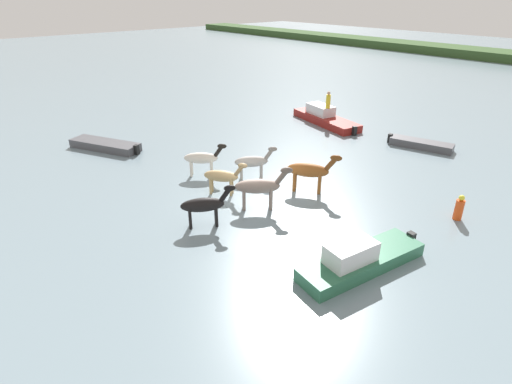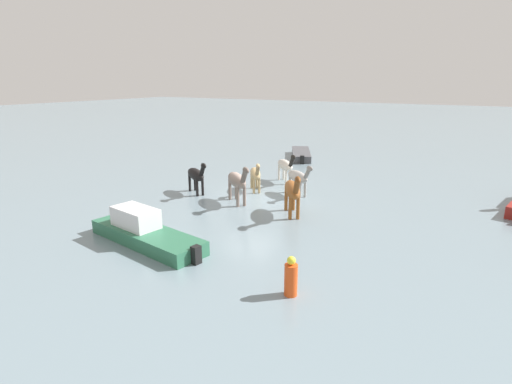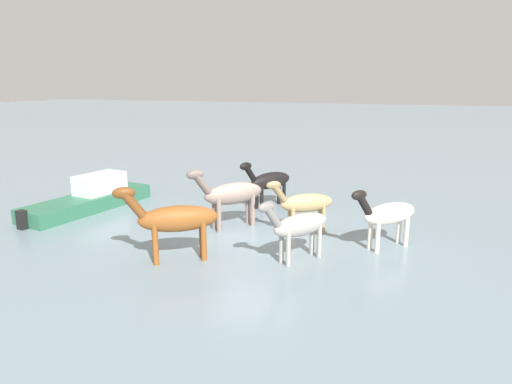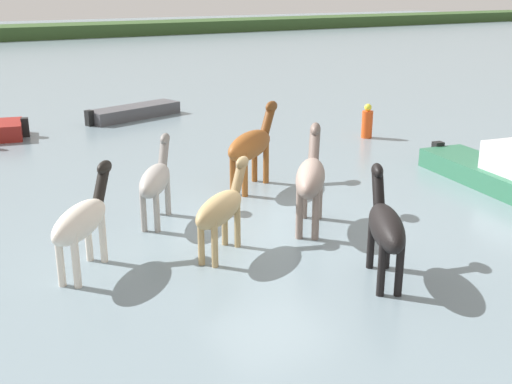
{
  "view_description": "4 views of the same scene",
  "coord_description": "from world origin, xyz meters",
  "px_view_note": "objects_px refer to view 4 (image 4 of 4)",
  "views": [
    {
      "loc": [
        13.02,
        -11.0,
        8.87
      ],
      "look_at": [
        0.82,
        -0.41,
        0.87
      ],
      "focal_mm": 28.81,
      "sensor_mm": 36.0,
      "label": 1
    },
    {
      "loc": [
        15.97,
        9.63,
        5.66
      ],
      "look_at": [
        0.89,
        0.82,
        0.71
      ],
      "focal_mm": 28.06,
      "sensor_mm": 36.0,
      "label": 2
    },
    {
      "loc": [
        -4.61,
        12.34,
        4.47
      ],
      "look_at": [
        0.21,
        -0.77,
        1.09
      ],
      "focal_mm": 31.99,
      "sensor_mm": 36.0,
      "label": 3
    },
    {
      "loc": [
        -6.38,
        -10.45,
        4.87
      ],
      "look_at": [
        -0.11,
        0.41,
        0.74
      ],
      "focal_mm": 44.3,
      "sensor_mm": 36.0,
      "label": 4
    }
  ],
  "objects_px": {
    "horse_lead": "(156,180)",
    "boat_launch_far": "(133,114)",
    "horse_dun_straggler": "(251,145)",
    "horse_dark_mare": "(386,226)",
    "horse_chestnut_trailing": "(311,177)",
    "horse_rear_stallion": "(221,208)",
    "horse_mid_herd": "(82,220)",
    "boat_skiff_near": "(503,177)",
    "buoy_channel_marker": "(367,123)"
  },
  "relations": [
    {
      "from": "horse_chestnut_trailing",
      "to": "buoy_channel_marker",
      "type": "distance_m",
      "value": 8.56
    },
    {
      "from": "horse_dun_straggler",
      "to": "horse_mid_herd",
      "type": "distance_m",
      "value": 5.7
    },
    {
      "from": "horse_mid_herd",
      "to": "horse_chestnut_trailing",
      "type": "bearing_deg",
      "value": -50.74
    },
    {
      "from": "horse_dun_straggler",
      "to": "buoy_channel_marker",
      "type": "relative_size",
      "value": 2.06
    },
    {
      "from": "horse_lead",
      "to": "boat_skiff_near",
      "type": "bearing_deg",
      "value": -69.77
    },
    {
      "from": "horse_mid_herd",
      "to": "buoy_channel_marker",
      "type": "height_order",
      "value": "horse_mid_herd"
    },
    {
      "from": "horse_dun_straggler",
      "to": "horse_rear_stallion",
      "type": "xyz_separation_m",
      "value": [
        -2.53,
        -3.3,
        -0.19
      ]
    },
    {
      "from": "horse_dark_mare",
      "to": "boat_skiff_near",
      "type": "relative_size",
      "value": 0.41
    },
    {
      "from": "horse_dun_straggler",
      "to": "horse_mid_herd",
      "type": "xyz_separation_m",
      "value": [
        -4.98,
        -2.78,
        -0.13
      ]
    },
    {
      "from": "horse_dun_straggler",
      "to": "boat_launch_far",
      "type": "relative_size",
      "value": 0.59
    },
    {
      "from": "horse_chestnut_trailing",
      "to": "horse_lead",
      "type": "relative_size",
      "value": 1.12
    },
    {
      "from": "horse_chestnut_trailing",
      "to": "boat_skiff_near",
      "type": "relative_size",
      "value": 0.43
    },
    {
      "from": "boat_launch_far",
      "to": "buoy_channel_marker",
      "type": "relative_size",
      "value": 3.46
    },
    {
      "from": "horse_chestnut_trailing",
      "to": "horse_dark_mare",
      "type": "xyz_separation_m",
      "value": [
        -0.33,
        -2.7,
        -0.11
      ]
    },
    {
      "from": "horse_rear_stallion",
      "to": "horse_dun_straggler",
      "type": "bearing_deg",
      "value": 15.01
    },
    {
      "from": "horse_chestnut_trailing",
      "to": "boat_launch_far",
      "type": "distance_m",
      "value": 12.83
    },
    {
      "from": "horse_chestnut_trailing",
      "to": "horse_rear_stallion",
      "type": "bearing_deg",
      "value": 137.45
    },
    {
      "from": "horse_chestnut_trailing",
      "to": "boat_skiff_near",
      "type": "distance_m",
      "value": 5.71
    },
    {
      "from": "horse_chestnut_trailing",
      "to": "boat_skiff_near",
      "type": "xyz_separation_m",
      "value": [
        5.65,
        -0.3,
        -0.77
      ]
    },
    {
      "from": "horse_rear_stallion",
      "to": "boat_launch_far",
      "type": "relative_size",
      "value": 0.48
    },
    {
      "from": "horse_rear_stallion",
      "to": "boat_launch_far",
      "type": "distance_m",
      "value": 13.47
    },
    {
      "from": "horse_mid_herd",
      "to": "boat_launch_far",
      "type": "height_order",
      "value": "horse_mid_herd"
    },
    {
      "from": "horse_dark_mare",
      "to": "horse_lead",
      "type": "bearing_deg",
      "value": 57.68
    },
    {
      "from": "horse_lead",
      "to": "horse_rear_stallion",
      "type": "xyz_separation_m",
      "value": [
        0.41,
        -2.24,
        -0.03
      ]
    },
    {
      "from": "horse_chestnut_trailing",
      "to": "horse_dun_straggler",
      "type": "relative_size",
      "value": 0.95
    },
    {
      "from": "horse_chestnut_trailing",
      "to": "horse_rear_stallion",
      "type": "relative_size",
      "value": 1.18
    },
    {
      "from": "boat_skiff_near",
      "to": "horse_chestnut_trailing",
      "type": "bearing_deg",
      "value": -83.99
    },
    {
      "from": "horse_chestnut_trailing",
      "to": "boat_skiff_near",
      "type": "height_order",
      "value": "horse_chestnut_trailing"
    },
    {
      "from": "horse_mid_herd",
      "to": "boat_skiff_near",
      "type": "bearing_deg",
      "value": -51.2
    },
    {
      "from": "horse_dun_straggler",
      "to": "boat_skiff_near",
      "type": "height_order",
      "value": "horse_dun_straggler"
    },
    {
      "from": "horse_chestnut_trailing",
      "to": "horse_dark_mare",
      "type": "height_order",
      "value": "horse_chestnut_trailing"
    },
    {
      "from": "horse_mid_herd",
      "to": "boat_launch_far",
      "type": "relative_size",
      "value": 0.49
    },
    {
      "from": "boat_launch_far",
      "to": "horse_dark_mare",
      "type": "bearing_deg",
      "value": -109.82
    },
    {
      "from": "horse_dun_straggler",
      "to": "horse_rear_stallion",
      "type": "relative_size",
      "value": 1.24
    },
    {
      "from": "horse_lead",
      "to": "boat_launch_far",
      "type": "bearing_deg",
      "value": 18.0
    },
    {
      "from": "horse_rear_stallion",
      "to": "boat_launch_far",
      "type": "bearing_deg",
      "value": 39.91
    },
    {
      "from": "horse_chestnut_trailing",
      "to": "horse_dun_straggler",
      "type": "bearing_deg",
      "value": 33.43
    },
    {
      "from": "horse_dark_mare",
      "to": "buoy_channel_marker",
      "type": "relative_size",
      "value": 1.88
    },
    {
      "from": "horse_dark_mare",
      "to": "boat_skiff_near",
      "type": "xyz_separation_m",
      "value": [
        5.98,
        2.4,
        -0.66
      ]
    },
    {
      "from": "horse_dark_mare",
      "to": "horse_dun_straggler",
      "type": "bearing_deg",
      "value": 24.62
    },
    {
      "from": "horse_dun_straggler",
      "to": "boat_launch_far",
      "type": "xyz_separation_m",
      "value": [
        0.38,
        9.82,
        -0.95
      ]
    },
    {
      "from": "horse_dun_straggler",
      "to": "horse_dark_mare",
      "type": "bearing_deg",
      "value": -130.38
    },
    {
      "from": "horse_rear_stallion",
      "to": "boat_skiff_near",
      "type": "bearing_deg",
      "value": -37.22
    },
    {
      "from": "horse_lead",
      "to": "buoy_channel_marker",
      "type": "distance_m",
      "value": 9.77
    },
    {
      "from": "horse_dun_straggler",
      "to": "horse_lead",
      "type": "bearing_deg",
      "value": 165.58
    },
    {
      "from": "boat_launch_far",
      "to": "horse_rear_stallion",
      "type": "bearing_deg",
      "value": -118.67
    },
    {
      "from": "horse_lead",
      "to": "horse_dun_straggler",
      "type": "distance_m",
      "value": 3.13
    },
    {
      "from": "horse_chestnut_trailing",
      "to": "boat_launch_far",
      "type": "bearing_deg",
      "value": 35.76
    },
    {
      "from": "horse_dun_straggler",
      "to": "horse_mid_herd",
      "type": "relative_size",
      "value": 1.22
    },
    {
      "from": "horse_lead",
      "to": "boat_launch_far",
      "type": "distance_m",
      "value": 11.41
    }
  ]
}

